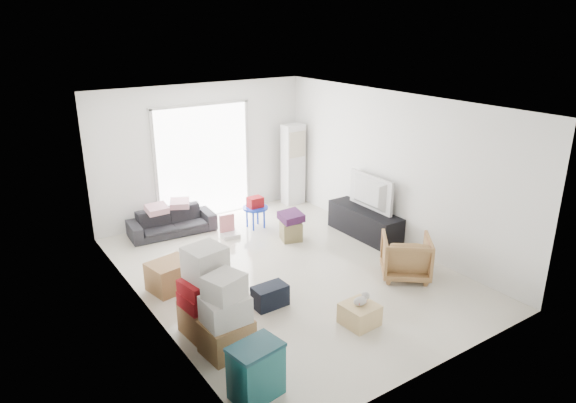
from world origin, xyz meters
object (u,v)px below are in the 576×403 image
Objects in this scene: wood_crate at (360,314)px; tv_console at (365,223)px; sofa at (172,218)px; ac_tower at (293,165)px; armchair at (406,255)px; storage_bins at (256,371)px; television at (365,206)px; ottoman at (291,231)px; kids_table at (255,206)px.

tv_console is at bearing 46.79° from wood_crate.
sofa is at bearing 101.48° from wood_crate.
ac_tower reaches higher than armchair.
ac_tower is 6.25m from storage_bins.
television is 1.49× the size of armchair.
tv_console is (0.05, -2.28, -0.61)m from ac_tower.
tv_console is 0.99× the size of sofa.
ottoman is 0.95m from kids_table.
wood_crate is (0.88, -4.32, -0.17)m from sofa.
wood_crate is at bearing 13.06° from storage_bins.
ottoman is at bearing -37.56° from sofa.
kids_table is (-1.47, 1.50, 0.18)m from tv_console.
ottoman is (-0.68, 2.18, -0.20)m from armchair.
tv_console is at bearing 0.00° from television.
television reaches higher than storage_bins.
armchair is (-0.51, -3.85, -0.50)m from ac_tower.
kids_table is (-0.91, 3.07, 0.07)m from armchair.
wood_crate is (-0.81, -2.81, -0.03)m from ottoman.
television is at bearing -26.50° from ottoman.
storage_bins is at bearing -146.16° from tv_console.
television is at bearing -70.21° from armchair.
ac_tower is 4.94× the size of ottoman.
armchair is 3.20m from kids_table.
armchair is at bearing 161.82° from television.
armchair is (2.37, -3.70, 0.06)m from sofa.
television is 3.64m from sofa.
television is 3.14× the size of ottoman.
wood_crate is (-2.05, -2.19, -0.46)m from television.
ac_tower reaches higher than sofa.
ac_tower is at bearing 51.83° from storage_bins.
kids_table is at bearing 45.80° from television.
sofa is (-2.93, 2.13, 0.05)m from tv_console.
armchair is at bearing 22.54° from wood_crate.
storage_bins is at bearing -166.94° from wood_crate.
wood_crate is at bearing -114.16° from ac_tower.
sofa is at bearing 55.39° from television.
armchair reaches higher than television.
tv_console is at bearing -45.62° from kids_table.
storage_bins is 1.46× the size of wood_crate.
tv_console is 2.11m from kids_table.
tv_console is 3.63m from sofa.
wood_crate is at bearing -106.19° from ottoman.
ottoman is (1.69, -1.51, -0.14)m from sofa.
sofa is 2.53× the size of storage_bins.
sofa is 2.27m from ottoman.
tv_console is 1.67m from armchair.
kids_table is at bearing 134.38° from tv_console.
sofa is (-2.93, 2.13, -0.29)m from television.
storage_bins reaches higher than sofa.
sofa is at bearing -177.02° from ac_tower.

